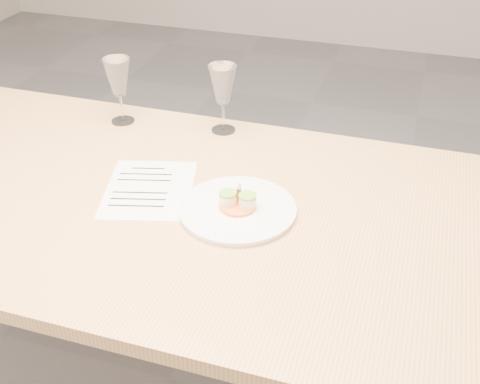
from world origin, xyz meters
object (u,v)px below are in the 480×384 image
(wine_glass_2, at_px, (223,86))
(dining_table, at_px, (154,215))
(recipe_sheet, at_px, (149,189))
(wine_glass_1, at_px, (118,78))
(dinner_plate, at_px, (238,208))

(wine_glass_2, bearing_deg, dining_table, -98.35)
(recipe_sheet, relative_size, wine_glass_2, 1.59)
(recipe_sheet, bearing_deg, wine_glass_1, 110.82)
(dining_table, xyz_separation_m, wine_glass_1, (-0.28, 0.38, 0.22))
(dining_table, distance_m, wine_glass_1, 0.52)
(dinner_plate, bearing_deg, wine_glass_1, 143.75)
(dining_table, bearing_deg, dinner_plate, -1.57)
(dinner_plate, relative_size, wine_glass_1, 1.40)
(dining_table, relative_size, dinner_plate, 7.85)
(dining_table, bearing_deg, wine_glass_1, 126.36)
(dinner_plate, height_order, recipe_sheet, dinner_plate)
(dinner_plate, xyz_separation_m, wine_glass_1, (-0.53, 0.39, 0.14))
(dining_table, distance_m, dinner_plate, 0.26)
(wine_glass_1, distance_m, wine_glass_2, 0.34)
(dinner_plate, xyz_separation_m, recipe_sheet, (-0.27, 0.03, -0.01))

